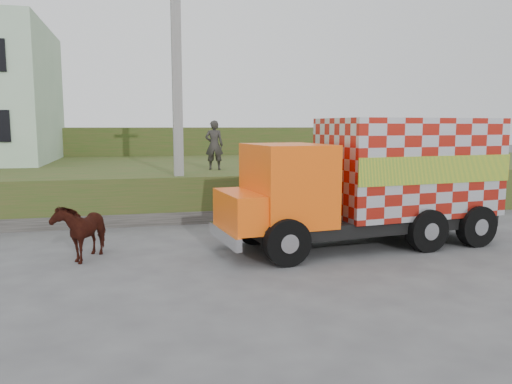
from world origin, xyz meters
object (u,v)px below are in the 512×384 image
object	(u,v)px
cow	(82,230)
cargo_truck	(375,180)
utility_pole	(177,95)
pedestrian	(214,145)

from	to	relation	value
cow	cargo_truck	bearing A→B (deg)	19.76
cargo_truck	cow	bearing A→B (deg)	171.15
utility_pole	pedestrian	size ratio (longest dim) A/B	4.43
cargo_truck	pedestrian	distance (m)	7.19
cargo_truck	cow	size ratio (longest dim) A/B	4.75
utility_pole	cow	bearing A→B (deg)	-122.74
cow	utility_pole	bearing A→B (deg)	79.56
cow	pedestrian	distance (m)	7.52
cargo_truck	cow	world-z (taller)	cargo_truck
utility_pole	cow	distance (m)	5.93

